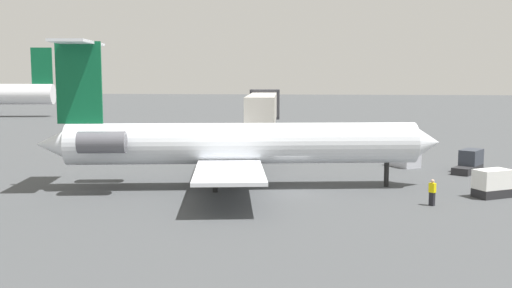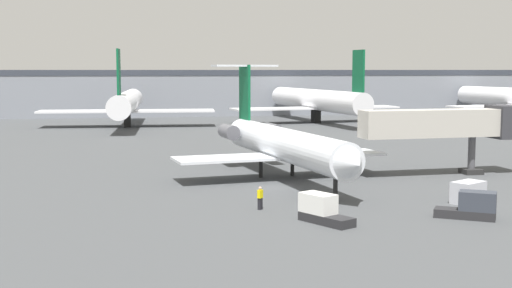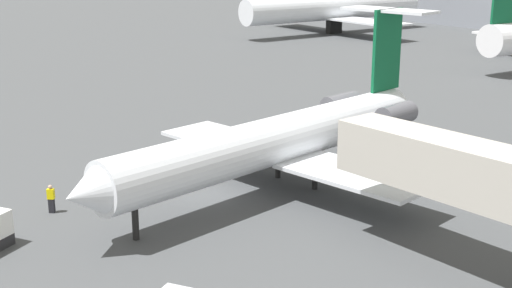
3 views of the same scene
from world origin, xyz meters
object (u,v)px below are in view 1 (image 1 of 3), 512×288
(baggage_tug_lead, at_px, (496,185))
(cargo_container_uld, at_px, (405,158))
(ground_crew_marshaller, at_px, (432,192))
(baggage_tug_trailing, at_px, (470,162))
(regional_jet, at_px, (232,142))
(jet_bridge, at_px, (263,108))

(baggage_tug_lead, height_order, cargo_container_uld, baggage_tug_lead)
(ground_crew_marshaller, distance_m, baggage_tug_trailing, 14.67)
(regional_jet, relative_size, jet_bridge, 1.84)
(baggage_tug_lead, distance_m, baggage_tug_trailing, 10.36)
(baggage_tug_trailing, bearing_deg, baggage_tug_lead, 175.04)
(regional_jet, xyz_separation_m, jet_bridge, (16.43, -0.88, 1.56))
(jet_bridge, distance_m, baggage_tug_lead, 25.35)
(baggage_tug_trailing, bearing_deg, ground_crew_marshaller, 156.92)
(jet_bridge, distance_m, cargo_container_uld, 14.83)
(jet_bridge, xyz_separation_m, baggage_tug_lead, (-17.99, -17.39, -4.07))
(jet_bridge, height_order, ground_crew_marshaller, jet_bridge)
(regional_jet, bearing_deg, jet_bridge, -3.06)
(ground_crew_marshaller, height_order, baggage_tug_trailing, baggage_tug_trailing)
(ground_crew_marshaller, height_order, cargo_container_uld, ground_crew_marshaller)
(ground_crew_marshaller, xyz_separation_m, baggage_tug_trailing, (13.50, -5.75, -0.02))
(baggage_tug_lead, bearing_deg, regional_jet, 85.13)
(baggage_tug_lead, bearing_deg, jet_bridge, 44.03)
(cargo_container_uld, bearing_deg, ground_crew_marshaller, 177.37)
(regional_jet, xyz_separation_m, baggage_tug_trailing, (8.76, -19.16, -2.51))
(regional_jet, relative_size, baggage_tug_trailing, 7.15)
(regional_jet, height_order, baggage_tug_trailing, regional_jet)
(baggage_tug_lead, relative_size, cargo_container_uld, 1.39)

